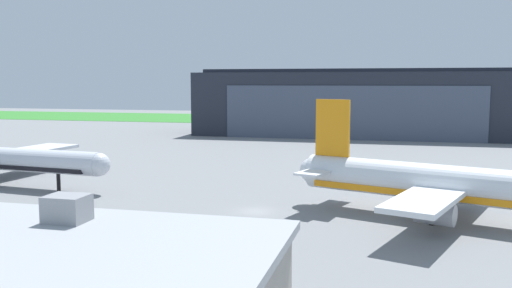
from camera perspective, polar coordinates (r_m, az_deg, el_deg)
The scene contains 4 objects.
ground_plane at distance 67.84m, azimuth -0.05°, elevation -7.05°, with size 440.00×440.00×0.00m, color slate.
grass_field_strip at distance 228.17m, azimuth 9.82°, elevation 2.44°, with size 440.00×56.00×0.08m, color #35802F.
maintenance_hangar at distance 165.67m, azimuth 10.23°, elevation 4.17°, with size 92.79×28.77×19.75m.
airliner_near_left at distance 65.56m, azimuth 19.77°, elevation -4.12°, with size 36.70×29.46×13.71m.
Camera 1 is at (15.81, -64.02, 15.92)m, focal length 38.36 mm.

